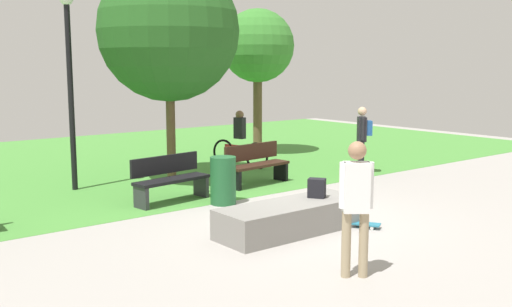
{
  "coord_description": "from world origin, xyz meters",
  "views": [
    {
      "loc": [
        -6.79,
        -7.48,
        2.66
      ],
      "look_at": [
        -0.67,
        0.27,
        1.17
      ],
      "focal_mm": 41.16,
      "sensor_mm": 36.0,
      "label": 1
    }
  ],
  "objects_px": {
    "skater_performing_trick": "(356,198)",
    "trash_bin": "(223,180)",
    "backpack_on_ledge": "(317,188)",
    "lamp_post": "(70,71)",
    "tree_broad_elm": "(258,47)",
    "pedestrian_with_backpack": "(363,134)",
    "cyclist_on_bicycle": "(240,143)",
    "concrete_ledge": "(291,218)",
    "tree_tall_oak": "(169,31)",
    "park_bench_near_path": "(170,178)",
    "park_bench_by_oak": "(256,163)",
    "skateboard_by_ledge": "(356,223)"
  },
  "relations": [
    {
      "from": "concrete_ledge",
      "to": "skater_performing_trick",
      "type": "distance_m",
      "value": 2.27
    },
    {
      "from": "lamp_post",
      "to": "tree_broad_elm",
      "type": "bearing_deg",
      "value": 14.3
    },
    {
      "from": "skater_performing_trick",
      "to": "tree_tall_oak",
      "type": "bearing_deg",
      "value": 79.11
    },
    {
      "from": "backpack_on_ledge",
      "to": "cyclist_on_bicycle",
      "type": "bearing_deg",
      "value": 121.37
    },
    {
      "from": "skater_performing_trick",
      "to": "lamp_post",
      "type": "distance_m",
      "value": 7.54
    },
    {
      "from": "concrete_ledge",
      "to": "trash_bin",
      "type": "bearing_deg",
      "value": 83.35
    },
    {
      "from": "skater_performing_trick",
      "to": "trash_bin",
      "type": "bearing_deg",
      "value": 77.11
    },
    {
      "from": "park_bench_near_path",
      "to": "cyclist_on_bicycle",
      "type": "bearing_deg",
      "value": 34.5
    },
    {
      "from": "park_bench_by_oak",
      "to": "skateboard_by_ledge",
      "type": "bearing_deg",
      "value": -103.05
    },
    {
      "from": "tree_tall_oak",
      "to": "pedestrian_with_backpack",
      "type": "height_order",
      "value": "tree_tall_oak"
    },
    {
      "from": "tree_tall_oak",
      "to": "skateboard_by_ledge",
      "type": "bearing_deg",
      "value": -85.06
    },
    {
      "from": "park_bench_by_oak",
      "to": "park_bench_near_path",
      "type": "height_order",
      "value": "same"
    },
    {
      "from": "tree_broad_elm",
      "to": "lamp_post",
      "type": "relative_size",
      "value": 1.04
    },
    {
      "from": "tree_broad_elm",
      "to": "lamp_post",
      "type": "bearing_deg",
      "value": -165.7
    },
    {
      "from": "tree_tall_oak",
      "to": "trash_bin",
      "type": "distance_m",
      "value": 3.91
    },
    {
      "from": "trash_bin",
      "to": "pedestrian_with_backpack",
      "type": "xyz_separation_m",
      "value": [
        4.57,
        0.52,
        0.53
      ]
    },
    {
      "from": "concrete_ledge",
      "to": "backpack_on_ledge",
      "type": "xyz_separation_m",
      "value": [
        0.6,
        0.04,
        0.4
      ]
    },
    {
      "from": "skateboard_by_ledge",
      "to": "trash_bin",
      "type": "distance_m",
      "value": 2.85
    },
    {
      "from": "backpack_on_ledge",
      "to": "trash_bin",
      "type": "distance_m",
      "value": 2.27
    },
    {
      "from": "tree_broad_elm",
      "to": "pedestrian_with_backpack",
      "type": "relative_size",
      "value": 2.61
    },
    {
      "from": "trash_bin",
      "to": "pedestrian_with_backpack",
      "type": "distance_m",
      "value": 4.63
    },
    {
      "from": "concrete_ledge",
      "to": "backpack_on_ledge",
      "type": "height_order",
      "value": "backpack_on_ledge"
    },
    {
      "from": "pedestrian_with_backpack",
      "to": "backpack_on_ledge",
      "type": "bearing_deg",
      "value": -146.97
    },
    {
      "from": "park_bench_near_path",
      "to": "cyclist_on_bicycle",
      "type": "xyz_separation_m",
      "value": [
        3.51,
        2.41,
        0.15
      ]
    },
    {
      "from": "concrete_ledge",
      "to": "skater_performing_trick",
      "type": "xyz_separation_m",
      "value": [
        -0.72,
        -2.01,
        0.78
      ]
    },
    {
      "from": "skater_performing_trick",
      "to": "lamp_post",
      "type": "relative_size",
      "value": 0.42
    },
    {
      "from": "concrete_ledge",
      "to": "backpack_on_ledge",
      "type": "relative_size",
      "value": 7.92
    },
    {
      "from": "park_bench_near_path",
      "to": "tree_broad_elm",
      "type": "height_order",
      "value": "tree_broad_elm"
    },
    {
      "from": "skater_performing_trick",
      "to": "cyclist_on_bicycle",
      "type": "distance_m",
      "value": 8.38
    },
    {
      "from": "park_bench_by_oak",
      "to": "cyclist_on_bicycle",
      "type": "distance_m",
      "value": 2.4
    },
    {
      "from": "skateboard_by_ledge",
      "to": "tree_tall_oak",
      "type": "distance_m",
      "value": 6.25
    },
    {
      "from": "skater_performing_trick",
      "to": "trash_bin",
      "type": "height_order",
      "value": "skater_performing_trick"
    },
    {
      "from": "concrete_ledge",
      "to": "park_bench_by_oak",
      "type": "xyz_separation_m",
      "value": [
        1.93,
        3.35,
        0.24
      ]
    },
    {
      "from": "lamp_post",
      "to": "park_bench_near_path",
      "type": "bearing_deg",
      "value": -65.52
    },
    {
      "from": "backpack_on_ledge",
      "to": "skater_performing_trick",
      "type": "distance_m",
      "value": 2.46
    },
    {
      "from": "skater_performing_trick",
      "to": "pedestrian_with_backpack",
      "type": "distance_m",
      "value": 7.34
    },
    {
      "from": "park_bench_near_path",
      "to": "tree_tall_oak",
      "type": "distance_m",
      "value": 3.58
    },
    {
      "from": "skater_performing_trick",
      "to": "tree_broad_elm",
      "type": "xyz_separation_m",
      "value": [
        5.55,
        8.96,
        2.18
      ]
    },
    {
      "from": "tree_broad_elm",
      "to": "trash_bin",
      "type": "distance_m",
      "value": 7.09
    },
    {
      "from": "skateboard_by_ledge",
      "to": "tree_broad_elm",
      "type": "relative_size",
      "value": 0.18
    },
    {
      "from": "concrete_ledge",
      "to": "park_bench_by_oak",
      "type": "height_order",
      "value": "park_bench_by_oak"
    },
    {
      "from": "pedestrian_with_backpack",
      "to": "park_bench_near_path",
      "type": "bearing_deg",
      "value": 177.09
    },
    {
      "from": "concrete_ledge",
      "to": "backpack_on_ledge",
      "type": "distance_m",
      "value": 0.72
    },
    {
      "from": "skater_performing_trick",
      "to": "tree_tall_oak",
      "type": "height_order",
      "value": "tree_tall_oak"
    },
    {
      "from": "park_bench_by_oak",
      "to": "park_bench_near_path",
      "type": "relative_size",
      "value": 1.0
    },
    {
      "from": "park_bench_by_oak",
      "to": "cyclist_on_bicycle",
      "type": "height_order",
      "value": "cyclist_on_bicycle"
    },
    {
      "from": "skater_performing_trick",
      "to": "park_bench_near_path",
      "type": "distance_m",
      "value": 5.1
    },
    {
      "from": "tree_tall_oak",
      "to": "lamp_post",
      "type": "distance_m",
      "value": 2.33
    },
    {
      "from": "concrete_ledge",
      "to": "tree_broad_elm",
      "type": "relative_size",
      "value": 0.59
    },
    {
      "from": "backpack_on_ledge",
      "to": "tree_tall_oak",
      "type": "xyz_separation_m",
      "value": [
        -0.0,
        4.77,
        2.78
      ]
    }
  ]
}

